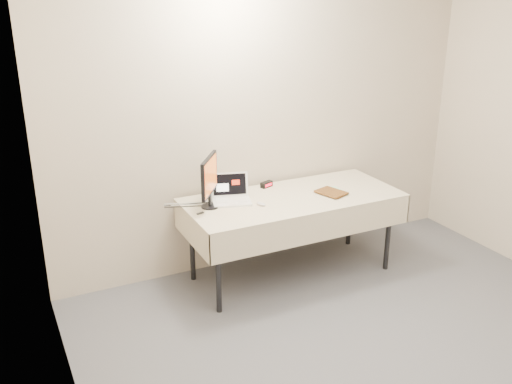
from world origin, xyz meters
name	(u,v)px	position (x,y,z in m)	size (l,w,h in m)	color
back_wall	(269,116)	(0.00, 2.50, 1.35)	(4.00, 0.10, 2.70)	beige
table	(293,203)	(0.00, 2.05, 0.68)	(1.86, 0.81, 0.74)	black
laptop	(231,194)	(-0.51, 2.20, 0.79)	(0.38, 0.35, 0.22)	white
monitor	(209,178)	(-0.72, 2.13, 0.99)	(0.26, 0.35, 0.43)	black
book	(325,183)	(0.24, 1.93, 0.86)	(0.18, 0.02, 0.25)	#9A5A1C
alarm_clock	(267,184)	(-0.09, 2.36, 0.76)	(0.13, 0.09, 0.05)	black
clicker	(261,204)	(-0.33, 1.99, 0.75)	(0.04, 0.09, 0.02)	silver
paper_form	(337,191)	(0.42, 2.00, 0.74)	(0.10, 0.24, 0.00)	#B7E6B8
usb_dongle	(200,213)	(-0.85, 2.03, 0.74)	(0.06, 0.02, 0.01)	black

